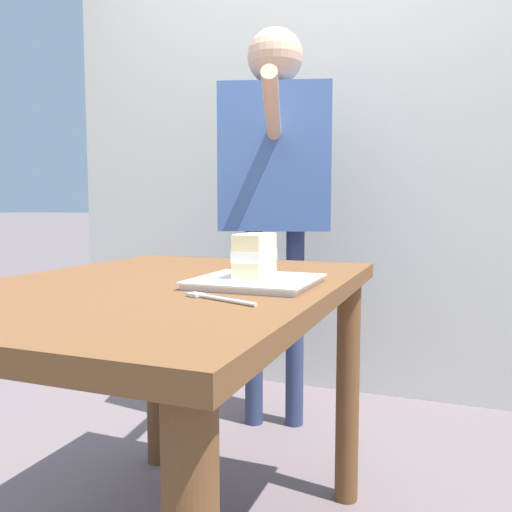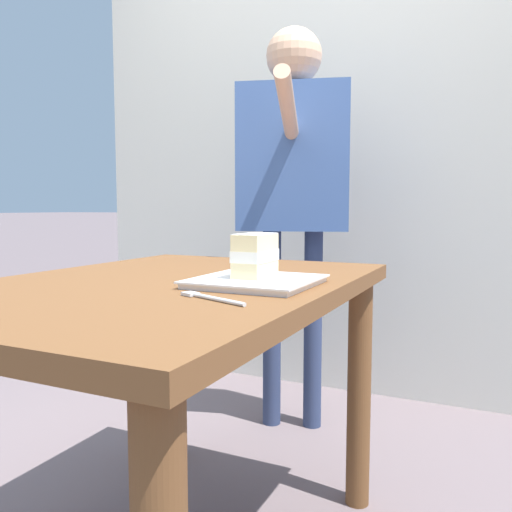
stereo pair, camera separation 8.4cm
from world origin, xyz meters
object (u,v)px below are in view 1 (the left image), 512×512
(patio_table, at_px, (164,333))
(dessert_fork, at_px, (216,298))
(dessert_plate, at_px, (256,281))
(diner_person, at_px, (275,165))
(cake_slice, at_px, (255,255))

(patio_table, xyz_separation_m, dessert_fork, (-0.18, -0.22, 0.12))
(dessert_plate, bearing_deg, diner_person, 16.44)
(patio_table, bearing_deg, cake_slice, -80.85)
(dessert_plate, bearing_deg, cake_slice, 31.75)
(dessert_plate, distance_m, cake_slice, 0.06)
(dessert_plate, distance_m, diner_person, 1.02)
(dessert_plate, height_order, dessert_fork, dessert_plate)
(cake_slice, xyz_separation_m, dessert_fork, (-0.21, -0.01, -0.06))
(diner_person, bearing_deg, patio_table, -176.75)
(dessert_plate, bearing_deg, dessert_fork, 179.45)
(cake_slice, distance_m, diner_person, 0.99)
(dessert_fork, bearing_deg, cake_slice, 1.92)
(dessert_plate, height_order, cake_slice, cake_slice)
(patio_table, distance_m, diner_person, 1.05)
(patio_table, xyz_separation_m, cake_slice, (0.03, -0.21, 0.18))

